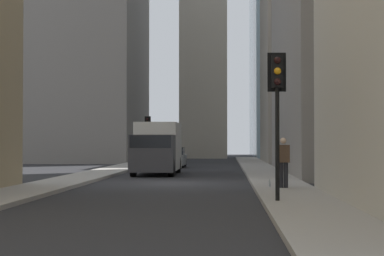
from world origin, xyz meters
The scene contains 11 objects.
ground_plane centered at (0.00, 0.00, 0.00)m, with size 135.00×135.00×0.00m, color #262628.
sidewalk_right centered at (0.00, 4.50, 0.07)m, with size 90.00×2.20×0.14m, color gray.
sidewalk_left centered at (0.00, -4.50, 0.07)m, with size 90.00×2.20×0.14m, color gray.
building_left_far centered at (28.64, -10.60, 10.61)m, with size 12.15×10.00×21.22m.
building_right_far centered at (31.84, 10.59, 11.24)m, with size 15.46×10.50×22.46m.
delivery_truck centered at (7.61, 1.40, 1.46)m, with size 6.46×2.25×2.84m.
hatchback_grey centered at (17.93, 1.40, 0.66)m, with size 4.30×1.78×1.42m.
traffic_light_foreground centered at (-9.95, -3.81, 3.19)m, with size 0.43×0.52×4.14m.
traffic_light_midblock centered at (27.08, 4.27, 2.94)m, with size 0.43×0.52×3.82m.
pedestrian centered at (-4.71, -4.42, 1.12)m, with size 0.26×0.44×1.79m.
discarded_bottle centered at (-4.15, -3.97, 0.25)m, with size 0.07×0.07×0.27m.
Camera 1 is at (-28.45, -2.40, 1.76)m, focal length 61.93 mm.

